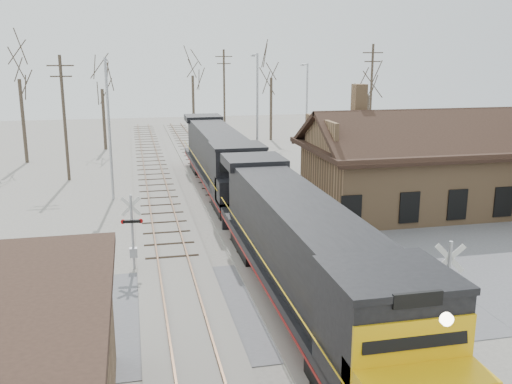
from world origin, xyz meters
TOP-DOWN VIEW (x-y plane):
  - ground at (0.00, 0.00)m, footprint 140.00×140.00m
  - road at (0.00, 0.00)m, footprint 60.00×9.00m
  - track_main at (0.00, 15.00)m, footprint 3.40×90.00m
  - track_siding at (-4.50, 15.00)m, footprint 3.40×90.00m
  - depot at (11.99, 12.00)m, footprint 15.20×9.31m
  - locomotive_lead at (0.00, -1.32)m, footprint 3.06×20.49m
  - locomotive_trailing at (0.00, 19.44)m, footprint 3.06×20.49m
  - crossbuck_near at (3.78, -4.76)m, footprint 1.08×0.38m
  - crossbuck_far at (-6.33, 5.12)m, footprint 1.01×0.27m
  - streetlight_a at (-7.57, 18.88)m, footprint 0.25×2.04m
  - streetlight_b at (3.95, 25.00)m, footprint 0.25×2.04m
  - streetlight_c at (10.45, 32.35)m, footprint 0.25×2.04m
  - utility_pole_a at (-11.13, 25.73)m, footprint 2.00×0.24m
  - utility_pole_b at (4.73, 46.19)m, footprint 2.00×0.24m
  - utility_pole_c at (16.22, 30.43)m, footprint 2.00×0.24m
  - tree_a at (-15.63, 34.35)m, footprint 5.04×5.04m
  - tree_b at (-8.82, 40.40)m, footprint 4.15×4.15m
  - tree_c at (1.55, 50.46)m, footprint 4.75×4.75m
  - tree_d at (9.66, 43.24)m, footprint 4.72×4.72m
  - tree_e at (18.59, 36.53)m, footprint 3.63×3.63m

SIDE VIEW (x-z plane):
  - ground at x=0.00m, z-range 0.00..0.00m
  - road at x=0.00m, z-range 0.00..0.03m
  - track_main at x=0.00m, z-range -0.05..0.19m
  - track_siding at x=-4.50m, z-range -0.05..0.19m
  - crossbuck_far at x=-6.33m, z-range -0.08..3.47m
  - crossbuck_near at x=3.78m, z-range -0.11..3.76m
  - locomotive_trailing at x=0.00m, z-range 0.24..4.54m
  - locomotive_lead at x=0.00m, z-range 0.12..4.66m
  - depot at x=11.99m, z-range -1.54..6.36m
  - streetlight_c at x=10.45m, z-range 0.54..9.37m
  - utility_pole_a at x=-11.13m, z-range 0.22..9.89m
  - streetlight_a at x=-7.57m, z-range 0.54..10.06m
  - utility_pole_b at x=4.73m, z-range 0.23..10.43m
  - streetlight_b at x=3.95m, z-range 0.54..10.31m
  - utility_pole_c at x=16.22m, z-range 0.23..10.85m
  - tree_e at x=18.59m, z-range 1.88..10.77m
  - tree_b at x=-8.82m, z-range 2.15..12.32m
  - tree_d at x=9.66m, z-range 2.45..14.01m
  - tree_c at x=1.55m, z-range 2.47..14.10m
  - tree_a at x=-15.63m, z-range 2.62..14.96m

